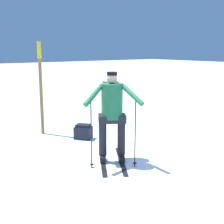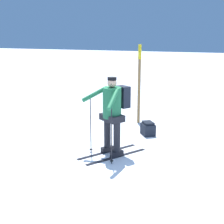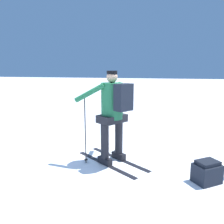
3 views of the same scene
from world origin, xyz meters
The scene contains 3 objects.
ground_plane centered at (0.00, 0.00, 0.00)m, with size 80.00×80.00×0.00m, color white.
skier centered at (0.32, -0.22, 1.03)m, with size 1.30×1.56×1.73m.
dropped_backpack centered at (-0.04, -1.84, 0.17)m, with size 0.47×0.49×0.36m.
Camera 3 is at (-3.50, -1.22, 1.76)m, focal length 35.00 mm.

